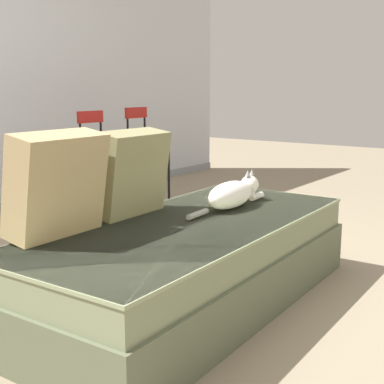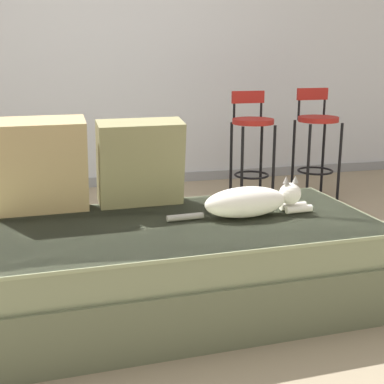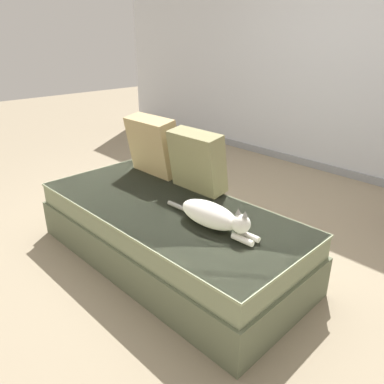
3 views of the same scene
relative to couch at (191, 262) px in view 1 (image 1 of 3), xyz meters
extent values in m
plane|color=gray|center=(0.00, 0.40, -0.22)|extent=(16.00, 16.00, 0.00)
cube|color=#636B50|center=(0.00, 0.00, -0.08)|extent=(2.05, 0.96, 0.28)
cube|color=gray|center=(0.00, 0.00, 0.14)|extent=(2.01, 0.92, 0.16)
cube|color=#98A47B|center=(0.00, 0.00, 0.21)|extent=(2.02, 0.93, 0.02)
cube|color=tan|center=(-0.57, 0.33, 0.46)|extent=(0.47, 0.26, 0.48)
cube|color=#847F56|center=(-0.06, 0.35, 0.44)|extent=(0.44, 0.23, 0.45)
ellipsoid|color=white|center=(0.40, 0.01, 0.29)|extent=(0.43, 0.20, 0.15)
sphere|color=white|center=(0.64, 0.03, 0.31)|extent=(0.11, 0.11, 0.11)
cone|color=gray|center=(0.61, 0.03, 0.39)|extent=(0.03, 0.03, 0.04)
cone|color=gray|center=(0.66, 0.03, 0.39)|extent=(0.03, 0.03, 0.04)
cylinder|color=white|center=(0.68, 0.00, 0.24)|extent=(0.14, 0.04, 0.04)
cylinder|color=white|center=(0.67, 0.06, 0.24)|extent=(0.14, 0.04, 0.04)
cylinder|color=gray|center=(0.10, 0.02, 0.24)|extent=(0.18, 0.04, 0.03)
cylinder|color=black|center=(0.96, 1.60, 0.11)|extent=(0.02, 0.02, 0.66)
cylinder|color=black|center=(1.24, 1.60, 0.11)|extent=(0.02, 0.02, 0.66)
cylinder|color=black|center=(0.96, 1.88, 0.11)|extent=(0.02, 0.02, 0.66)
cylinder|color=black|center=(1.24, 1.88, 0.11)|extent=(0.02, 0.02, 0.66)
torus|color=black|center=(1.10, 1.74, 0.01)|extent=(0.29, 0.29, 0.02)
cylinder|color=maroon|center=(1.10, 1.74, 0.46)|extent=(0.34, 0.34, 0.04)
cylinder|color=black|center=(0.98, 1.87, 0.54)|extent=(0.02, 0.02, 0.21)
cylinder|color=black|center=(1.22, 1.87, 0.54)|extent=(0.02, 0.02, 0.21)
cube|color=maroon|center=(1.10, 1.87, 0.64)|extent=(0.28, 0.03, 0.10)
cylinder|color=black|center=(1.54, 1.60, 0.11)|extent=(0.02, 0.02, 0.66)
cylinder|color=black|center=(1.83, 1.60, 0.11)|extent=(0.02, 0.02, 0.66)
cylinder|color=black|center=(1.54, 1.89, 0.11)|extent=(0.02, 0.02, 0.66)
cylinder|color=black|center=(1.83, 1.89, 0.11)|extent=(0.02, 0.02, 0.66)
torus|color=black|center=(1.68, 1.74, 0.01)|extent=(0.31, 0.31, 0.02)
cylinder|color=maroon|center=(1.68, 1.74, 0.46)|extent=(0.34, 0.34, 0.04)
cylinder|color=black|center=(1.56, 1.87, 0.55)|extent=(0.02, 0.02, 0.22)
cylinder|color=black|center=(1.80, 1.87, 0.55)|extent=(0.02, 0.02, 0.22)
cube|color=maroon|center=(1.68, 1.87, 0.66)|extent=(0.28, 0.03, 0.10)
camera|label=1|loc=(-2.12, -1.55, 0.88)|focal=50.00mm
camera|label=2|loc=(-0.50, -2.35, 0.99)|focal=50.00mm
camera|label=3|loc=(1.83, -1.46, 1.32)|focal=35.00mm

